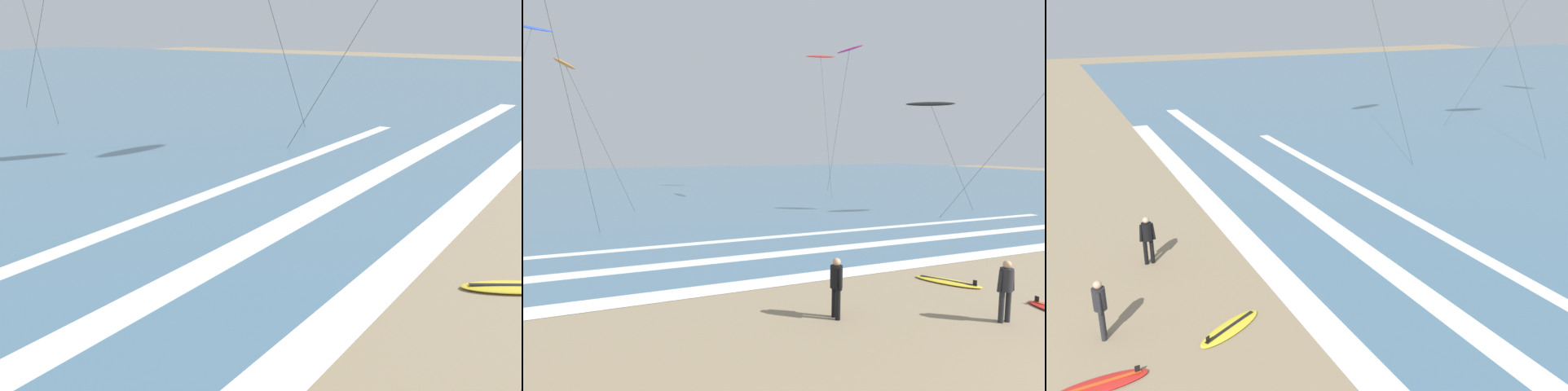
{
  "view_description": "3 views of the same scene",
  "coord_description": "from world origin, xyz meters",
  "views": [
    {
      "loc": [
        -10.68,
        6.07,
        4.9
      ],
      "look_at": [
        -2.72,
        11.14,
        2.18
      ],
      "focal_mm": 42.37,
      "sensor_mm": 36.0,
      "label": 1
    },
    {
      "loc": [
        -9.18,
        -2.57,
        4.38
      ],
      "look_at": [
        -3.03,
        12.29,
        2.58
      ],
      "focal_mm": 29.01,
      "sensor_mm": 36.0,
      "label": 2
    },
    {
      "loc": [
        12.92,
        4.16,
        7.95
      ],
      "look_at": [
        -2.99,
        11.76,
        1.84
      ],
      "focal_mm": 38.43,
      "sensor_mm": 36.0,
      "label": 3
    }
  ],
  "objects": [
    {
      "name": "wave_foam_mid_break",
      "position": [
        -1.36,
        13.29,
        0.01
      ],
      "size": [
        58.83,
        0.86,
        0.01
      ],
      "primitive_type": "cube",
      "color": "white",
      "rests_on": "ocean_surface"
    },
    {
      "name": "surfboard_left_pile",
      "position": [
        0.88,
        7.72,
        0.05
      ],
      "size": [
        1.6,
        2.11,
        0.25
      ],
      "color": "yellow",
      "rests_on": "ground"
    },
    {
      "name": "surfboard_right_spare",
      "position": [
        1.8,
        4.45,
        0.05
      ],
      "size": [
        0.73,
        2.13,
        0.25
      ],
      "color": "red",
      "rests_on": "ground"
    },
    {
      "name": "wave_foam_shoreline",
      "position": [
        -1.97,
        9.98,
        0.01
      ],
      "size": [
        47.54,
        0.99,
        0.01
      ],
      "primitive_type": "cube",
      "color": "white",
      "rests_on": "ocean_surface"
    },
    {
      "name": "surfer_left_far",
      "position": [
        -0.12,
        4.76,
        0.96
      ],
      "size": [
        0.52,
        0.32,
        1.6
      ],
      "color": "#232328",
      "rests_on": "ground"
    },
    {
      "name": "wave_foam_outer_break",
      "position": [
        -1.36,
        16.54,
        0.01
      ],
      "size": [
        36.09,
        0.56,
        0.01
      ],
      "primitive_type": "cube",
      "color": "white",
      "rests_on": "ocean_surface"
    },
    {
      "name": "surfer_foreground_main",
      "position": [
        -3.94,
        6.6,
        0.96
      ],
      "size": [
        0.32,
        0.51,
        1.6
      ],
      "color": "black",
      "rests_on": "ground"
    }
  ]
}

